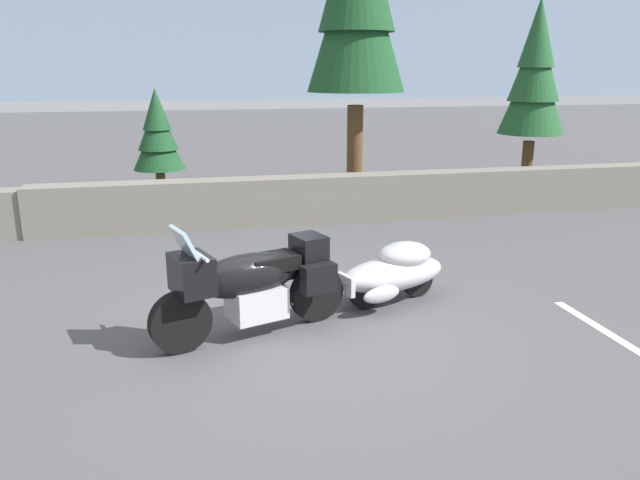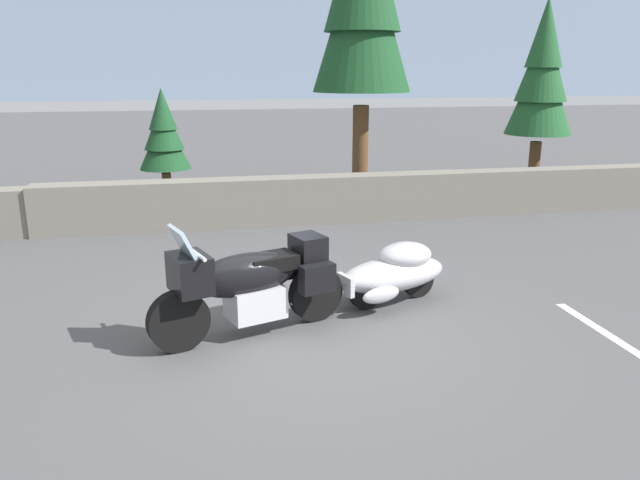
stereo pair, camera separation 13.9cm
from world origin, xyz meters
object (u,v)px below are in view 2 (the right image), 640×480
object	(u,v)px
pine_tree_far_right	(164,133)
car_shaped_trailer	(394,271)
touring_motorcycle	(250,282)
pine_tree_secondary	(542,74)

from	to	relation	value
pine_tree_far_right	car_shaped_trailer	bearing A→B (deg)	-65.01
touring_motorcycle	pine_tree_far_right	bearing A→B (deg)	99.21
touring_motorcycle	car_shaped_trailer	distance (m)	1.98
touring_motorcycle	pine_tree_secondary	bearing A→B (deg)	42.48
touring_motorcycle	car_shaped_trailer	world-z (taller)	touring_motorcycle
touring_motorcycle	car_shaped_trailer	size ratio (longest dim) A/B	1.01
pine_tree_secondary	pine_tree_far_right	bearing A→B (deg)	176.01
car_shaped_trailer	pine_tree_secondary	bearing A→B (deg)	48.21
touring_motorcycle	pine_tree_secondary	xyz separation A→B (m)	(7.12, 6.52, 2.13)
pine_tree_secondary	pine_tree_far_right	distance (m)	8.37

